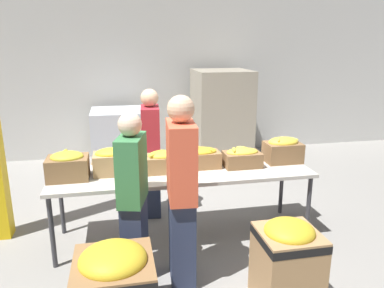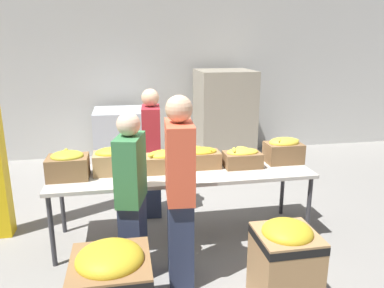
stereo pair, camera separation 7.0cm
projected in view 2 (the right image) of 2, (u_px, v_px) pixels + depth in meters
The scene contains 16 objects.
ground_plane at pixel (183, 236), 4.43m from camera, with size 30.00×30.00×0.00m, color gray.
wall_back at pixel (153, 53), 7.21m from camera, with size 16.00×0.08×4.00m.
sorting_table at pixel (182, 175), 4.23m from camera, with size 2.89×0.83×0.81m.
banana_box_0 at pixel (68, 165), 3.95m from camera, with size 0.42×0.32×0.31m.
banana_box_1 at pixel (113, 160), 4.11m from camera, with size 0.42×0.30×0.31m.
banana_box_2 at pixel (163, 161), 4.17m from camera, with size 0.40×0.28×0.24m.
banana_box_3 at pixel (201, 157), 4.31m from camera, with size 0.42×0.29×0.26m.
banana_box_4 at pixel (242, 158), 4.32m from camera, with size 0.42×0.28×0.24m.
banana_box_5 at pixel (284, 150), 4.48m from camera, with size 0.42×0.30×0.31m.
volunteer_0 at pixel (152, 154), 4.82m from camera, with size 0.26×0.46×1.66m.
volunteer_1 at pixel (180, 193), 3.40m from camera, with size 0.27×0.50×1.79m.
volunteer_2 at pixel (132, 197), 3.53m from camera, with size 0.32×0.47×1.62m.
donation_bin_0 at pixel (112, 284), 2.94m from camera, with size 0.62×0.62×0.71m.
donation_bin_1 at pixel (285, 261), 3.19m from camera, with size 0.51×0.51×0.78m.
pallet_stack_0 at pixel (224, 117), 6.99m from camera, with size 1.08×1.08×1.72m.
pallet_stack_1 at pixel (121, 139), 6.76m from camera, with size 1.01×1.01×1.05m.
Camera 2 is at (-0.62, -3.93, 2.23)m, focal length 35.00 mm.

